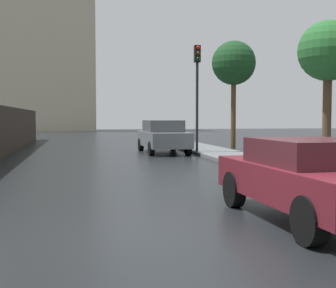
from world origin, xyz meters
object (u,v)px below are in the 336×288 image
object	(u,v)px
car_grey_mid_road	(163,136)
traffic_light	(197,79)
street_tree_mid	(328,53)
street_tree_far	(234,64)
car_maroon_near_kerb	(312,177)

from	to	relation	value
car_grey_mid_road	traffic_light	size ratio (longest dim) A/B	0.97
street_tree_mid	street_tree_far	distance (m)	8.66
car_grey_mid_road	street_tree_mid	xyz separation A→B (m)	(4.26, -7.15, 3.02)
street_tree_far	car_grey_mid_road	bearing A→B (deg)	-159.67
car_grey_mid_road	street_tree_mid	size ratio (longest dim) A/B	0.94
traffic_light	street_tree_mid	bearing A→B (deg)	-63.03
car_maroon_near_kerb	street_tree_mid	distance (m)	9.18
street_tree_mid	street_tree_far	bearing A→B (deg)	91.63
car_maroon_near_kerb	car_grey_mid_road	world-z (taller)	car_grey_mid_road
car_maroon_near_kerb	street_tree_far	xyz separation A→B (m)	(4.32, 15.96, 3.74)
street_tree_mid	car_grey_mid_road	bearing A→B (deg)	120.78
traffic_light	car_maroon_near_kerb	bearing A→B (deg)	-96.98
street_tree_mid	street_tree_far	world-z (taller)	street_tree_far
car_grey_mid_road	traffic_light	bearing A→B (deg)	-46.55
car_grey_mid_road	traffic_light	world-z (taller)	traffic_light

